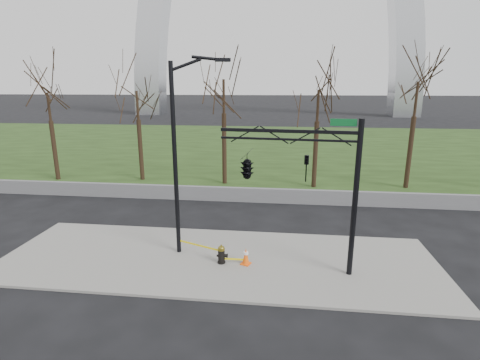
# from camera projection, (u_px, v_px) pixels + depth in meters

# --- Properties ---
(ground) EXTENTS (500.00, 500.00, 0.00)m
(ground) POSITION_uv_depth(u_px,v_px,m) (217.00, 260.00, 15.20)
(ground) COLOR black
(ground) RESTS_ON ground
(sidewalk) EXTENTS (18.00, 6.00, 0.10)m
(sidewalk) POSITION_uv_depth(u_px,v_px,m) (217.00, 259.00, 15.19)
(sidewalk) COLOR gray
(sidewalk) RESTS_ON ground
(grass_strip) EXTENTS (120.00, 40.00, 0.06)m
(grass_strip) POSITION_uv_depth(u_px,v_px,m) (261.00, 145.00, 44.01)
(grass_strip) COLOR #1E3312
(grass_strip) RESTS_ON ground
(guardrail) EXTENTS (60.00, 0.30, 0.90)m
(guardrail) POSITION_uv_depth(u_px,v_px,m) (240.00, 195.00, 22.77)
(guardrail) COLOR #59595B
(guardrail) RESTS_ON ground
(tree_row) EXTENTS (49.27, 4.00, 8.14)m
(tree_row) POSITION_uv_depth(u_px,v_px,m) (270.00, 129.00, 25.51)
(tree_row) COLOR black
(tree_row) RESTS_ON ground
(fire_hydrant) EXTENTS (0.49, 0.32, 0.80)m
(fire_hydrant) POSITION_uv_depth(u_px,v_px,m) (222.00, 255.00, 14.69)
(fire_hydrant) COLOR black
(fire_hydrant) RESTS_ON sidewalk
(traffic_cone) EXTENTS (0.46, 0.46, 0.69)m
(traffic_cone) POSITION_uv_depth(u_px,v_px,m) (246.00, 256.00, 14.60)
(traffic_cone) COLOR #FF5A0D
(traffic_cone) RESTS_ON sidewalk
(street_light) EXTENTS (2.34, 0.83, 8.21)m
(street_light) POSITION_uv_depth(u_px,v_px,m) (180.00, 147.00, 14.66)
(street_light) COLOR black
(street_light) RESTS_ON ground
(traffic_signal_mast) EXTENTS (5.08, 2.52, 6.00)m
(traffic_signal_mast) POSITION_uv_depth(u_px,v_px,m) (267.00, 167.00, 13.57)
(traffic_signal_mast) COLOR black
(traffic_signal_mast) RESTS_ON ground
(caution_tape) EXTENTS (2.99, 0.82, 0.41)m
(caution_tape) POSITION_uv_depth(u_px,v_px,m) (210.00, 250.00, 15.01)
(caution_tape) COLOR #FFE80D
(caution_tape) RESTS_ON ground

